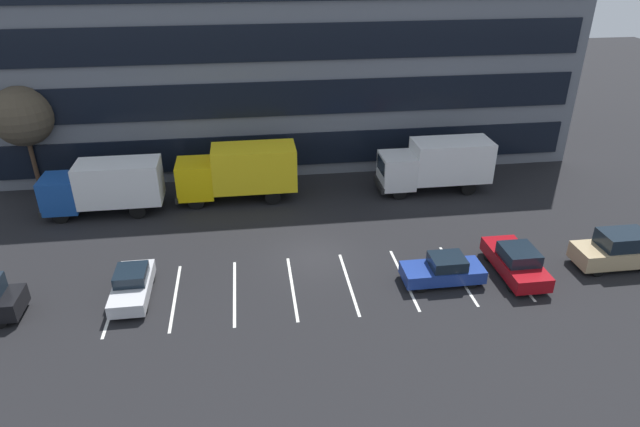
{
  "coord_description": "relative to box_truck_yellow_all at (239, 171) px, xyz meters",
  "views": [
    {
      "loc": [
        -3.08,
        -24.95,
        15.56
      ],
      "look_at": [
        0.63,
        2.23,
        1.4
      ],
      "focal_mm": 31.01,
      "sensor_mm": 36.0,
      "label": 1
    }
  ],
  "objects": [
    {
      "name": "ground_plane",
      "position": [
        3.78,
        -7.67,
        -1.98
      ],
      "size": [
        120.0,
        120.0,
        0.0
      ],
      "primitive_type": "plane",
      "color": "black"
    },
    {
      "name": "office_building",
      "position": [
        3.78,
        10.28,
        5.22
      ],
      "size": [
        40.6,
        14.12,
        14.4
      ],
      "color": "slate",
      "rests_on": "ground_plane"
    },
    {
      "name": "lot_markings",
      "position": [
        3.78,
        -10.39,
        -1.98
      ],
      "size": [
        19.74,
        5.4,
        0.01
      ],
      "color": "silver",
      "rests_on": "ground_plane"
    },
    {
      "name": "box_truck_yellow_all",
      "position": [
        0.0,
        0.0,
        0.0
      ],
      "size": [
        7.59,
        2.51,
        3.52
      ],
      "color": "yellow",
      "rests_on": "ground_plane"
    },
    {
      "name": "box_truck_white",
      "position": [
        12.83,
        -0.37,
        -0.06
      ],
      "size": [
        7.37,
        2.44,
        3.42
      ],
      "color": "white",
      "rests_on": "ground_plane"
    },
    {
      "name": "box_truck_blue",
      "position": [
        -8.03,
        -0.89,
        -0.14
      ],
      "size": [
        7.07,
        2.34,
        3.28
      ],
      "color": "#194799",
      "rests_on": "ground_plane"
    },
    {
      "name": "sedan_maroon",
      "position": [
        13.6,
        -10.7,
        -1.24
      ],
      "size": [
        1.84,
        4.4,
        1.58
      ],
      "color": "maroon",
      "rests_on": "ground_plane"
    },
    {
      "name": "sedan_silver",
      "position": [
        -5.15,
        -10.09,
        -1.32
      ],
      "size": [
        1.63,
        3.89,
        1.39
      ],
      "color": "silver",
      "rests_on": "ground_plane"
    },
    {
      "name": "suv_tan",
      "position": [
        19.12,
        -10.65,
        -1.05
      ],
      "size": [
        4.26,
        1.81,
        1.93
      ],
      "color": "tan",
      "rests_on": "ground_plane"
    },
    {
      "name": "sedan_navy",
      "position": [
        9.79,
        -10.86,
        -1.31
      ],
      "size": [
        3.96,
        1.66,
        1.42
      ],
      "color": "navy",
      "rests_on": "ground_plane"
    },
    {
      "name": "bare_tree",
      "position": [
        -13.22,
        3.0,
        3.16
      ],
      "size": [
        3.75,
        3.75,
        7.03
      ],
      "color": "#473323",
      "rests_on": "ground_plane"
    }
  ]
}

